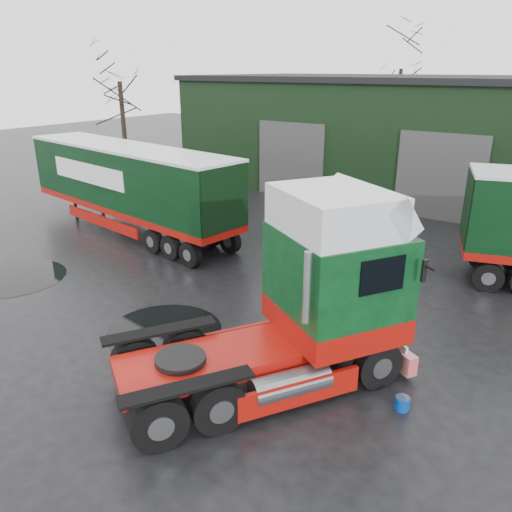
% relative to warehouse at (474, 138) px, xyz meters
% --- Properties ---
extents(ground, '(100.00, 100.00, 0.00)m').
position_rel_warehouse_xyz_m(ground, '(-2.00, -20.00, -3.16)').
color(ground, black).
extents(warehouse, '(32.40, 12.40, 6.30)m').
position_rel_warehouse_xyz_m(warehouse, '(0.00, 0.00, 0.00)').
color(warehouse, black).
rests_on(warehouse, ground).
extents(hero_tractor, '(6.24, 7.55, 4.37)m').
position_rel_warehouse_xyz_m(hero_tractor, '(0.57, -21.66, -0.97)').
color(hero_tractor, '#093616').
rests_on(hero_tractor, ground).
extents(trailer_left, '(12.24, 4.08, 3.73)m').
position_rel_warehouse_xyz_m(trailer_left, '(-10.33, -15.49, -1.29)').
color(trailer_left, silver).
rests_on(trailer_left, ground).
extents(wash_bucket, '(0.33, 0.33, 0.29)m').
position_rel_warehouse_xyz_m(wash_bucket, '(3.60, -20.65, -3.01)').
color(wash_bucket, '#063392').
rests_on(wash_bucket, ground).
extents(tree_left, '(4.40, 4.40, 8.50)m').
position_rel_warehouse_xyz_m(tree_left, '(-19.00, -8.00, 1.09)').
color(tree_left, black).
rests_on(tree_left, ground).
extents(tree_back_a, '(4.40, 4.40, 9.50)m').
position_rel_warehouse_xyz_m(tree_back_a, '(-8.00, 10.00, 1.59)').
color(tree_back_a, black).
rests_on(tree_back_a, ground).
extents(puddle_0, '(3.14, 3.14, 0.01)m').
position_rel_warehouse_xyz_m(puddle_0, '(-2.90, -21.08, -3.15)').
color(puddle_0, black).
rests_on(puddle_0, ground).
extents(puddle_1, '(2.66, 2.66, 0.01)m').
position_rel_warehouse_xyz_m(puddle_1, '(0.45, -18.77, -3.15)').
color(puddle_1, black).
rests_on(puddle_1, ground).
extents(puddle_2, '(3.44, 3.44, 0.01)m').
position_rel_warehouse_xyz_m(puddle_2, '(-9.72, -21.39, -3.15)').
color(puddle_2, black).
rests_on(puddle_2, ground).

